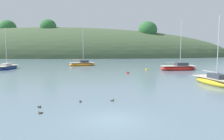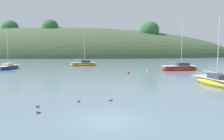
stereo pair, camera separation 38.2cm
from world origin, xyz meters
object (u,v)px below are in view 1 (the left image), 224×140
duck_lone_left (40,107)px  duck_lead (112,100)px  sailboat_cream_ketch (82,64)px  duck_trailing (81,101)px  mooring_buoy_outer (147,69)px  sailboat_blue_center (179,68)px  sailboat_red_portside (215,81)px  mooring_buoy_channel (128,73)px  sailboat_grey_yawl (8,67)px  duck_lone_right (41,113)px

duck_lone_left → duck_lead: size_ratio=0.99×
sailboat_cream_ketch → duck_trailing: 35.89m
sailboat_cream_ketch → mooring_buoy_outer: size_ratio=16.45×
sailboat_cream_ketch → duck_lead: size_ratio=21.70×
sailboat_blue_center → duck_trailing: sailboat_blue_center is taller
mooring_buoy_outer → duck_lone_left: size_ratio=1.33×
sailboat_cream_ketch → mooring_buoy_outer: bearing=-34.7°
duck_lead → duck_trailing: bearing=-172.1°
sailboat_cream_ketch → duck_lead: sailboat_cream_ketch is taller
sailboat_red_portside → mooring_buoy_channel: (-10.31, 11.25, -0.30)m
sailboat_grey_yawl → sailboat_cream_ketch: bearing=28.7°
mooring_buoy_channel → duck_trailing: bearing=-105.2°
sailboat_cream_ketch → duck_trailing: (4.33, -35.63, -0.34)m
duck_lone_left → duck_trailing: (3.07, 1.81, 0.00)m
duck_lone_right → duck_lead: same height
sailboat_grey_yawl → duck_lead: size_ratio=21.35×
sailboat_red_portside → duck_lone_right: bearing=-145.4°
sailboat_red_portside → duck_lone_right: sailboat_red_portside is taller
sailboat_cream_ketch → duck_lone_left: (1.26, -37.43, -0.34)m
sailboat_red_portside → sailboat_blue_center: bearing=89.5°
sailboat_blue_center → mooring_buoy_outer: 6.34m
mooring_buoy_outer → duck_lead: bearing=-105.0°
duck_lone_right → sailboat_blue_center: bearing=57.9°
sailboat_red_portside → sailboat_blue_center: (0.13, 16.77, 0.01)m
mooring_buoy_channel → duck_lone_right: mooring_buoy_channel is taller
sailboat_cream_ketch → sailboat_grey_yawl: sailboat_cream_ketch is taller
sailboat_grey_yawl → duck_trailing: sailboat_grey_yawl is taller
sailboat_red_portside → mooring_buoy_channel: size_ratio=16.43×
sailboat_red_portside → duck_trailing: bearing=-150.0°
sailboat_grey_yawl → duck_lone_left: 33.44m
sailboat_blue_center → duck_lead: 28.74m
sailboat_red_portside → duck_trailing: size_ratio=21.03×
sailboat_blue_center → mooring_buoy_outer: bearing=180.0°
sailboat_red_portside → sailboat_cream_ketch: sailboat_cream_ketch is taller
duck_trailing → mooring_buoy_outer: bearing=69.6°
mooring_buoy_outer → duck_lone_right: bearing=-112.4°
duck_lone_left → sailboat_blue_center: bearing=55.5°
sailboat_blue_center → duck_lone_left: sailboat_blue_center is taller
mooring_buoy_channel → duck_trailing: 21.15m
duck_trailing → sailboat_grey_yawl: bearing=123.9°
sailboat_grey_yawl → duck_trailing: size_ratio=20.72×
sailboat_cream_ketch → mooring_buoy_channel: (9.88, -15.22, -0.27)m
duck_lone_right → duck_lead: 6.54m
sailboat_grey_yawl → mooring_buoy_channel: sailboat_grey_yawl is taller
sailboat_cream_ketch → duck_lone_right: bearing=-87.3°
sailboat_grey_yawl → duck_lone_left: bearing=-62.2°
sailboat_blue_center → sailboat_grey_yawl: bearing=177.0°
duck_lone_left → duck_lead: 6.28m
sailboat_red_portside → duck_lone_right: size_ratio=24.12×
sailboat_cream_ketch → duck_lone_right: size_ratio=24.15×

